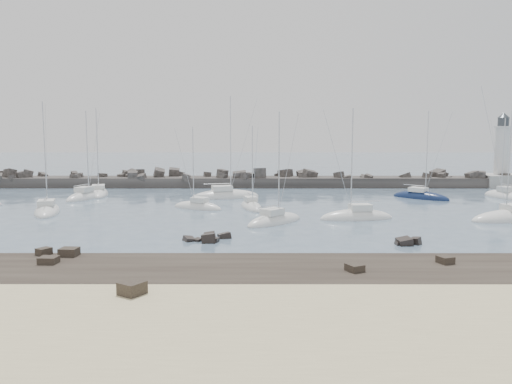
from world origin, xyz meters
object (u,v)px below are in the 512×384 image
(sailboat_4, at_px, (225,197))
(sailboat_10, at_px, (504,197))
(sailboat_1, at_px, (99,194))
(sailboat_3, at_px, (86,198))
(sailboat_5, at_px, (198,208))
(sailboat_9, at_px, (357,218))
(sailboat_8, at_px, (421,197))
(sailboat_11, at_px, (512,219))
(sailboat_13, at_px, (47,212))
(sailboat_6, at_px, (251,207))
(lighthouse, at_px, (501,170))
(sailboat_7, at_px, (275,222))

(sailboat_4, relative_size, sailboat_10, 1.26)
(sailboat_1, distance_m, sailboat_3, 4.45)
(sailboat_5, height_order, sailboat_9, sailboat_9)
(sailboat_8, xyz_separation_m, sailboat_11, (4.33, -19.52, 0.01))
(sailboat_1, distance_m, sailboat_13, 18.22)
(sailboat_3, relative_size, sailboat_4, 0.86)
(sailboat_4, xyz_separation_m, sailboat_5, (-3.05, -11.08, -0.01))
(sailboat_1, bearing_deg, sailboat_9, -31.19)
(sailboat_4, bearing_deg, sailboat_6, -68.76)
(lighthouse, height_order, sailboat_9, lighthouse)
(sailboat_10, bearing_deg, sailboat_13, -167.43)
(sailboat_7, relative_size, sailboat_9, 0.96)
(sailboat_4, bearing_deg, sailboat_10, 0.08)
(sailboat_5, xyz_separation_m, sailboat_13, (-18.84, -3.47, -0.00))
(sailboat_8, distance_m, sailboat_9, 23.24)
(sailboat_11, bearing_deg, sailboat_3, 161.18)
(sailboat_6, distance_m, sailboat_8, 28.22)
(sailboat_9, bearing_deg, sailboat_1, 148.81)
(sailboat_8, bearing_deg, sailboat_10, 2.26)
(sailboat_6, xyz_separation_m, sailboat_8, (26.27, 10.30, -0.00))
(sailboat_3, bearing_deg, sailboat_7, -36.40)
(sailboat_7, distance_m, sailboat_13, 29.73)
(sailboat_3, distance_m, sailboat_11, 59.55)
(sailboat_4, height_order, sailboat_13, sailboat_4)
(sailboat_1, distance_m, sailboat_6, 29.02)
(sailboat_6, bearing_deg, sailboat_8, 21.40)
(sailboat_7, distance_m, sailboat_10, 42.77)
(sailboat_1, height_order, sailboat_3, sailboat_1)
(sailboat_4, xyz_separation_m, sailboat_7, (6.94, -21.81, -0.01))
(sailboat_3, height_order, sailboat_8, sailboat_3)
(lighthouse, relative_size, sailboat_10, 1.08)
(sailboat_6, height_order, sailboat_10, sailboat_10)
(sailboat_4, bearing_deg, sailboat_1, 170.18)
(sailboat_8, xyz_separation_m, sailboat_10, (13.24, 0.52, 0.02))
(sailboat_6, relative_size, sailboat_8, 0.83)
(sailboat_3, bearing_deg, sailboat_6, -21.18)
(sailboat_5, xyz_separation_m, sailboat_8, (33.51, 10.62, -0.00))
(lighthouse, relative_size, sailboat_5, 1.23)
(sailboat_6, distance_m, sailboat_11, 31.96)
(sailboat_1, relative_size, sailboat_10, 1.13)
(sailboat_6, relative_size, sailboat_13, 0.79)
(sailboat_13, bearing_deg, sailboat_8, 15.07)
(sailboat_4, bearing_deg, sailboat_11, -29.88)
(sailboat_4, height_order, sailboat_5, sailboat_4)
(sailboat_1, relative_size, sailboat_9, 1.08)
(sailboat_3, xyz_separation_m, sailboat_13, (-0.31, -13.78, -0.02))
(lighthouse, xyz_separation_m, sailboat_6, (-46.87, -27.41, -2.95))
(sailboat_5, height_order, sailboat_8, sailboat_8)
(sailboat_3, bearing_deg, sailboat_11, -18.82)
(sailboat_7, bearing_deg, sailboat_8, 42.24)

